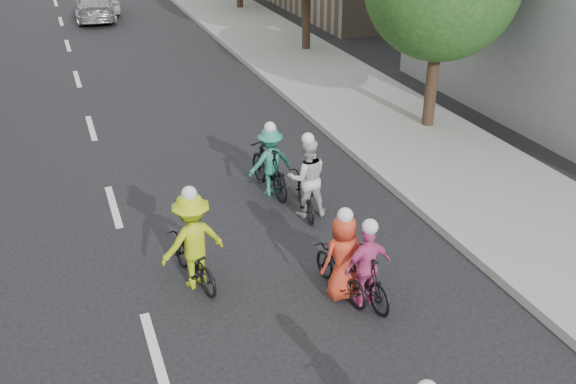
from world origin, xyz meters
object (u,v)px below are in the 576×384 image
cyclist_5 (193,248)px  cyclist_0 (341,265)px  cyclist_3 (270,165)px  cyclist_4 (306,185)px  cyclist_2 (365,271)px  follow_car_lead (96,6)px

cyclist_5 → cyclist_0: bearing=140.2°
cyclist_3 → cyclist_4: cyclist_4 is taller
cyclist_3 → cyclist_5: bearing=45.0°
cyclist_2 → cyclist_3: 4.38m
cyclist_0 → cyclist_2: size_ratio=1.06×
follow_car_lead → cyclist_3: bearing=100.0°
cyclist_0 → follow_car_lead: cyclist_0 is taller
cyclist_0 → cyclist_3: cyclist_3 is taller
cyclist_4 → follow_car_lead: size_ratio=0.41×
cyclist_3 → cyclist_0: bearing=82.9°
cyclist_0 → cyclist_3: 4.06m
cyclist_4 → follow_car_lead: 21.62m
cyclist_0 → cyclist_4: (0.54, 2.88, 0.07)m
cyclist_5 → follow_car_lead: 23.22m
cyclist_3 → follow_car_lead: cyclist_3 is taller
cyclist_2 → cyclist_4: 3.21m
cyclist_0 → cyclist_4: 2.93m
cyclist_3 → cyclist_5: (-2.39, -2.87, 0.05)m
follow_car_lead → cyclist_0: bearing=98.9°
cyclist_4 → follow_car_lead: bearing=-73.8°
cyclist_0 → follow_car_lead: size_ratio=0.38×
cyclist_2 → follow_car_lead: bearing=-91.2°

